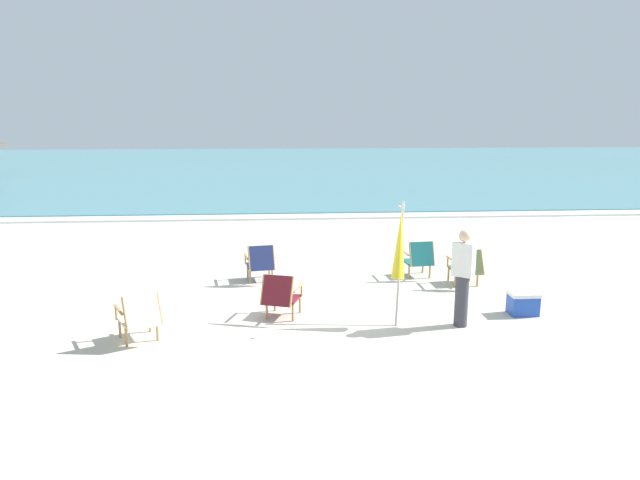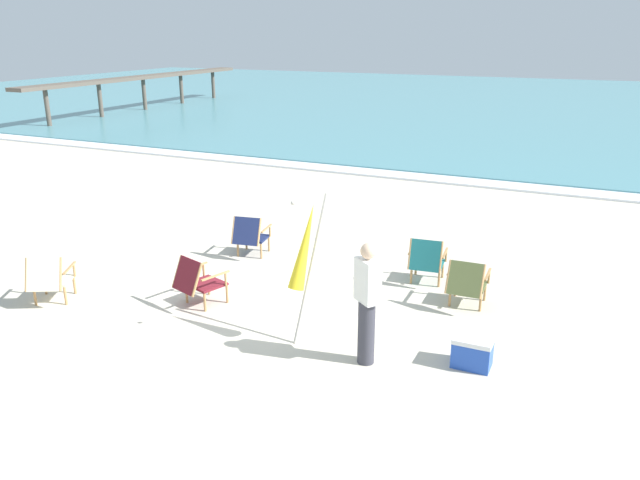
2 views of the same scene
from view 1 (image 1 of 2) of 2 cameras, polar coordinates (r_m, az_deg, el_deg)
ground_plane at (r=10.49m, az=0.94°, el=-6.71°), size 80.00×80.00×0.00m
sea at (r=39.86m, az=-2.83°, el=7.45°), size 80.00×40.00×0.10m
surf_band at (r=19.72m, az=-1.48°, el=2.41°), size 80.00×1.10×0.06m
beach_chair_far_center at (r=12.40m, az=9.85°, el=-1.81°), size 0.65×0.72×0.82m
beach_chair_front_left at (r=11.97m, az=-5.97°, el=-2.22°), size 0.68×0.79×0.81m
beach_chair_back_left at (r=9.20m, az=-17.58°, el=-7.24°), size 0.83×0.89×0.81m
beach_chair_mid_center at (r=9.79m, az=-3.96°, el=-5.50°), size 0.77×0.85×0.81m
beach_chair_front_right at (r=12.01m, az=14.42°, el=-2.53°), size 0.61×0.77×0.79m
umbrella_furled_yellow at (r=9.50m, az=7.97°, el=-0.52°), size 0.38×0.74×2.03m
person_near_chairs at (r=9.62m, az=14.08°, el=-3.63°), size 0.39×0.36×1.63m
cooler_box at (r=10.67m, az=19.64°, el=-5.98°), size 0.49×0.35×0.40m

